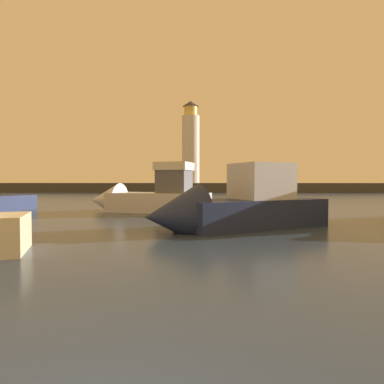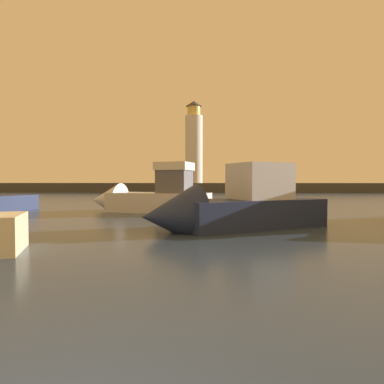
{
  "view_description": "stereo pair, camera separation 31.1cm",
  "coord_description": "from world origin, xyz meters",
  "views": [
    {
      "loc": [
        0.96,
        -2.0,
        2.2
      ],
      "look_at": [
        0.24,
        19.76,
        1.47
      ],
      "focal_mm": 30.65,
      "sensor_mm": 36.0,
      "label": 1
    },
    {
      "loc": [
        1.28,
        -1.99,
        2.2
      ],
      "look_at": [
        0.24,
        19.76,
        1.47
      ],
      "focal_mm": 30.65,
      "sensor_mm": 36.0,
      "label": 2
    }
  ],
  "objects": [
    {
      "name": "lighthouse",
      "position": [
        -1.44,
        62.46,
        9.42
      ],
      "size": [
        3.41,
        3.41,
        16.04
      ],
      "color": "silver",
      "rests_on": "breakwater"
    },
    {
      "name": "breakwater",
      "position": [
        0.0,
        62.46,
        0.91
      ],
      "size": [
        86.9,
        4.33,
        1.82
      ],
      "primitive_type": "cube",
      "color": "#423F3D",
      "rests_on": "ground_plane"
    },
    {
      "name": "motorboat_3",
      "position": [
        -3.28,
        21.39,
        1.03
      ],
      "size": [
        9.42,
        4.92,
        4.05
      ],
      "color": "silver",
      "rests_on": "ground_plane"
    },
    {
      "name": "motorboat_0",
      "position": [
        2.22,
        13.09,
        0.96
      ],
      "size": [
        9.14,
        6.64,
        3.65
      ],
      "color": "#1E284C",
      "rests_on": "ground_plane"
    },
    {
      "name": "ground_plane",
      "position": [
        0.0,
        31.23,
        0.0
      ],
      "size": [
        220.0,
        220.0,
        0.0
      ],
      "primitive_type": "plane",
      "color": "#2D3D51"
    }
  ]
}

